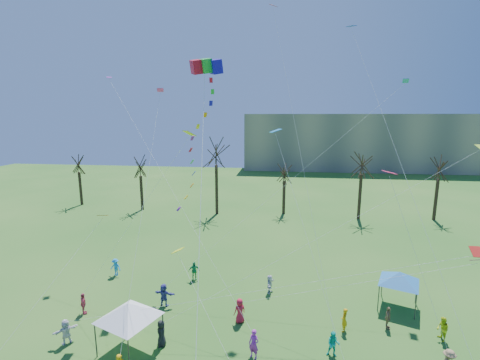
# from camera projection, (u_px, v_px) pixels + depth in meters

# --- Properties ---
(distant_building) EXTENTS (60.00, 14.00, 15.00)m
(distant_building) POSITION_uv_depth(u_px,v_px,m) (356.00, 142.00, 91.42)
(distant_building) COLOR gray
(distant_building) RESTS_ON ground
(bare_tree_row) EXTENTS (70.22, 8.06, 11.58)m
(bare_tree_row) POSITION_uv_depth(u_px,v_px,m) (283.00, 169.00, 48.34)
(bare_tree_row) COLOR black
(bare_tree_row) RESTS_ON ground
(big_box_kite) EXTENTS (2.30, 7.45, 19.55)m
(big_box_kite) POSITION_uv_depth(u_px,v_px,m) (201.00, 148.00, 20.33)
(big_box_kite) COLOR red
(big_box_kite) RESTS_ON ground
(canopy_tent_white) EXTENTS (4.02, 4.02, 3.26)m
(canopy_tent_white) POSITION_uv_depth(u_px,v_px,m) (129.00, 311.00, 20.41)
(canopy_tent_white) COLOR #3F3F44
(canopy_tent_white) RESTS_ON ground
(canopy_tent_blue) EXTENTS (3.57, 3.57, 2.87)m
(canopy_tent_blue) POSITION_uv_depth(u_px,v_px,m) (399.00, 277.00, 25.36)
(canopy_tent_blue) COLOR #3F3F44
(canopy_tent_blue) RESTS_ON ground
(festival_crowd) EXTENTS (26.53, 14.94, 1.84)m
(festival_crowd) POSITION_uv_depth(u_px,v_px,m) (243.00, 332.00, 21.39)
(festival_crowd) COLOR #C4183C
(festival_crowd) RESTS_ON ground
(small_kites_aloft) EXTENTS (31.98, 17.29, 33.20)m
(small_kites_aloft) POSITION_uv_depth(u_px,v_px,m) (279.00, 149.00, 23.38)
(small_kites_aloft) COLOR orange
(small_kites_aloft) RESTS_ON ground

